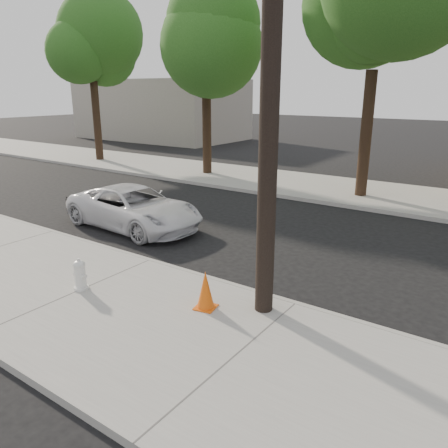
{
  "coord_description": "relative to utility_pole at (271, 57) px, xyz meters",
  "views": [
    {
      "loc": [
        7.3,
        -9.32,
        4.2
      ],
      "look_at": [
        1.37,
        -0.85,
        1.0
      ],
      "focal_mm": 35.0,
      "sensor_mm": 36.0,
      "label": 1
    }
  ],
  "objects": [
    {
      "name": "ground",
      "position": [
        -3.6,
        2.7,
        -4.7
      ],
      "size": [
        120.0,
        120.0,
        0.0
      ],
      "primitive_type": "plane",
      "color": "black",
      "rests_on": "ground"
    },
    {
      "name": "near_sidewalk",
      "position": [
        -3.6,
        -1.6,
        -4.62
      ],
      "size": [
        90.0,
        4.4,
        0.15
      ],
      "primitive_type": "cube",
      "color": "gray",
      "rests_on": "ground"
    },
    {
      "name": "far_sidewalk",
      "position": [
        -3.6,
        11.2,
        -4.62
      ],
      "size": [
        90.0,
        5.0,
        0.15
      ],
      "primitive_type": "cube",
      "color": "gray",
      "rests_on": "ground"
    },
    {
      "name": "curb_near",
      "position": [
        -3.6,
        0.6,
        -4.62
      ],
      "size": [
        90.0,
        0.12,
        0.16
      ],
      "primitive_type": "cube",
      "color": "#9E9B93",
      "rests_on": "ground"
    },
    {
      "name": "building_far",
      "position": [
        -23.6,
        22.7,
        -2.2
      ],
      "size": [
        14.0,
        8.0,
        5.0
      ],
      "primitive_type": "cube",
      "color": "gray",
      "rests_on": "ground"
    },
    {
      "name": "utility_pole",
      "position": [
        0.0,
        0.0,
        0.0
      ],
      "size": [
        1.4,
        0.34,
        9.0
      ],
      "color": "black",
      "rests_on": "near_sidewalk"
    },
    {
      "name": "tree_a",
      "position": [
        -17.4,
        10.55,
        1.83
      ],
      "size": [
        4.65,
        4.5,
        9.0
      ],
      "color": "black",
      "rests_on": "far_sidewalk"
    },
    {
      "name": "tree_b",
      "position": [
        -9.41,
        10.76,
        1.45
      ],
      "size": [
        4.34,
        4.2,
        8.45
      ],
      "color": "black",
      "rests_on": "far_sidewalk"
    },
    {
      "name": "tree_c",
      "position": [
        -1.38,
        10.34,
        2.21
      ],
      "size": [
        4.96,
        4.8,
        9.55
      ],
      "color": "black",
      "rests_on": "far_sidewalk"
    },
    {
      "name": "police_cruiser",
      "position": [
        -6.19,
        2.58,
        -4.05
      ],
      "size": [
        4.8,
        2.44,
        1.3
      ],
      "primitive_type": "imported",
      "rotation": [
        0.0,
        0.0,
        1.51
      ],
      "color": "silver",
      "rests_on": "ground"
    },
    {
      "name": "fire_hydrant",
      "position": [
        -3.61,
        -1.45,
        -4.24
      ],
      "size": [
        0.33,
        0.31,
        0.65
      ],
      "rotation": [
        0.0,
        0.0,
        -0.02
      ],
      "color": "silver",
      "rests_on": "near_sidewalk"
    },
    {
      "name": "traffic_cone",
      "position": [
        -0.95,
        -0.6,
        -4.18
      ],
      "size": [
        0.46,
        0.46,
        0.76
      ],
      "rotation": [
        0.0,
        0.0,
        0.2
      ],
      "color": "#E8580C",
      "rests_on": "near_sidewalk"
    }
  ]
}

